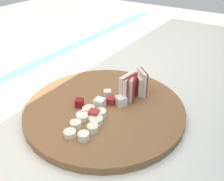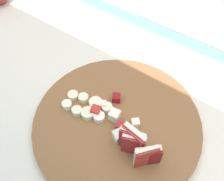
# 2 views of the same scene
# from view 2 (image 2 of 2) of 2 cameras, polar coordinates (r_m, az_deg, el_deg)

# --- Properties ---
(cutting_board) EXTENTS (0.37, 0.37, 0.02)m
(cutting_board) POSITION_cam_2_polar(r_m,az_deg,el_deg) (0.59, 1.08, -7.24)
(cutting_board) COLOR brown
(cutting_board) RESTS_ON tiled_countertop
(apple_wedge_fan) EXTENTS (0.09, 0.05, 0.06)m
(apple_wedge_fan) POSITION_cam_2_polar(r_m,az_deg,el_deg) (0.52, 5.59, -11.88)
(apple_wedge_fan) COLOR #B22D23
(apple_wedge_fan) RESTS_ON cutting_board
(apple_dice_pile) EXTENTS (0.11, 0.10, 0.02)m
(apple_dice_pile) POSITION_cam_2_polar(r_m,az_deg,el_deg) (0.57, 0.49, -5.79)
(apple_dice_pile) COLOR #EFE5CC
(apple_dice_pile) RESTS_ON cutting_board
(banana_slice_rows) EXTENTS (0.11, 0.07, 0.01)m
(banana_slice_rows) POSITION_cam_2_polar(r_m,az_deg,el_deg) (0.59, -5.37, -3.50)
(banana_slice_rows) COLOR beige
(banana_slice_rows) RESTS_ON cutting_board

